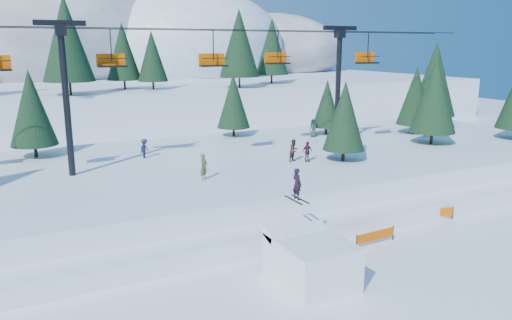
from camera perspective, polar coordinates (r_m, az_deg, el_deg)
name	(u,v)px	position (r m, az deg, el deg)	size (l,w,h in m)	color
ground	(332,293)	(24.16, 8.70, -14.81)	(160.00, 160.00, 0.00)	white
mid_shelf	(197,177)	(38.76, -6.78, -1.99)	(70.00, 22.00, 2.50)	white
berm	(255,227)	(30.20, -0.13, -7.68)	(70.00, 6.00, 1.10)	white
mountain_ridge	(51,55)	(90.93, -22.43, 11.05)	(119.00, 61.22, 26.46)	white
jump_kicker	(310,259)	(24.54, 6.19, -11.17)	(3.21, 4.41, 5.34)	white
chairlift	(203,71)	(37.81, -6.03, 10.06)	(46.00, 3.21, 10.28)	black
conifer_stand	(218,103)	(38.77, -4.41, 6.47)	(65.03, 17.16, 9.08)	black
distant_skiers	(217,150)	(38.44, -4.53, 1.11)	(31.10, 10.90, 1.75)	#431F2F
banner_near	(375,236)	(29.72, 13.47, -8.42)	(2.86, 0.22, 0.90)	black
banner_far	(433,213)	(34.72, 19.57, -5.68)	(2.72, 0.92, 0.90)	black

